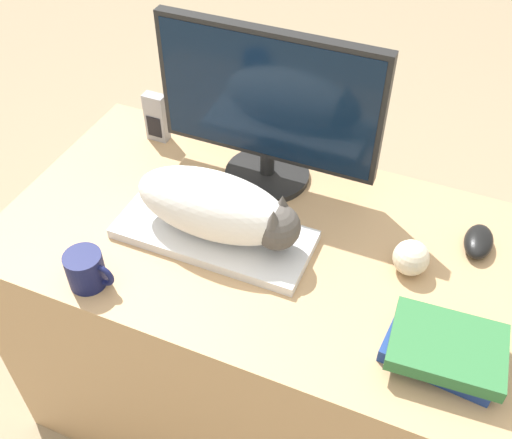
{
  "coord_description": "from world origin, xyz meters",
  "views": [
    {
      "loc": [
        0.28,
        -0.55,
        1.72
      ],
      "look_at": [
        -0.09,
        0.33,
        0.8
      ],
      "focal_mm": 42.0,
      "sensor_mm": 36.0,
      "label": 1
    }
  ],
  "objects_px": {
    "monitor": "(268,106)",
    "phone": "(156,118)",
    "cat": "(220,208)",
    "computer_mouse": "(479,241)",
    "coffee_mug": "(87,270)",
    "book_stack": "(445,349)",
    "baseball": "(411,258)",
    "keyboard": "(214,234)"
  },
  "relations": [
    {
      "from": "computer_mouse",
      "to": "baseball",
      "type": "distance_m",
      "value": 0.18
    },
    {
      "from": "monitor",
      "to": "phone",
      "type": "xyz_separation_m",
      "value": [
        -0.34,
        0.04,
        -0.15
      ]
    },
    {
      "from": "computer_mouse",
      "to": "keyboard",
      "type": "bearing_deg",
      "value": -160.05
    },
    {
      "from": "monitor",
      "to": "book_stack",
      "type": "height_order",
      "value": "monitor"
    },
    {
      "from": "book_stack",
      "to": "coffee_mug",
      "type": "bearing_deg",
      "value": -172.01
    },
    {
      "from": "computer_mouse",
      "to": "coffee_mug",
      "type": "xyz_separation_m",
      "value": [
        -0.74,
        -0.42,
        0.02
      ]
    },
    {
      "from": "computer_mouse",
      "to": "book_stack",
      "type": "bearing_deg",
      "value": -93.45
    },
    {
      "from": "monitor",
      "to": "coffee_mug",
      "type": "bearing_deg",
      "value": -114.5
    },
    {
      "from": "cat",
      "to": "coffee_mug",
      "type": "xyz_separation_m",
      "value": [
        -0.2,
        -0.22,
        -0.06
      ]
    },
    {
      "from": "cat",
      "to": "phone",
      "type": "bearing_deg",
      "value": 138.62
    },
    {
      "from": "cat",
      "to": "computer_mouse",
      "type": "height_order",
      "value": "cat"
    },
    {
      "from": "coffee_mug",
      "to": "book_stack",
      "type": "bearing_deg",
      "value": 7.99
    },
    {
      "from": "monitor",
      "to": "computer_mouse",
      "type": "height_order",
      "value": "monitor"
    },
    {
      "from": "phone",
      "to": "baseball",
      "type": "bearing_deg",
      "value": -15.88
    },
    {
      "from": "monitor",
      "to": "baseball",
      "type": "xyz_separation_m",
      "value": [
        0.4,
        -0.17,
        -0.18
      ]
    },
    {
      "from": "computer_mouse",
      "to": "coffee_mug",
      "type": "height_order",
      "value": "coffee_mug"
    },
    {
      "from": "computer_mouse",
      "to": "phone",
      "type": "bearing_deg",
      "value": 174.44
    },
    {
      "from": "computer_mouse",
      "to": "book_stack",
      "type": "distance_m",
      "value": 0.32
    },
    {
      "from": "computer_mouse",
      "to": "baseball",
      "type": "bearing_deg",
      "value": -135.43
    },
    {
      "from": "coffee_mug",
      "to": "phone",
      "type": "relative_size",
      "value": 0.8
    },
    {
      "from": "keyboard",
      "to": "phone",
      "type": "xyz_separation_m",
      "value": [
        -0.31,
        0.29,
        0.06
      ]
    },
    {
      "from": "coffee_mug",
      "to": "book_stack",
      "type": "relative_size",
      "value": 0.49
    },
    {
      "from": "computer_mouse",
      "to": "book_stack",
      "type": "relative_size",
      "value": 0.48
    },
    {
      "from": "keyboard",
      "to": "cat",
      "type": "height_order",
      "value": "cat"
    },
    {
      "from": "coffee_mug",
      "to": "baseball",
      "type": "xyz_separation_m",
      "value": [
        0.61,
        0.3,
        -0.0
      ]
    },
    {
      "from": "keyboard",
      "to": "book_stack",
      "type": "bearing_deg",
      "value": -12.7
    },
    {
      "from": "monitor",
      "to": "baseball",
      "type": "bearing_deg",
      "value": -23.01
    },
    {
      "from": "baseball",
      "to": "phone",
      "type": "relative_size",
      "value": 0.57
    },
    {
      "from": "coffee_mug",
      "to": "phone",
      "type": "xyz_separation_m",
      "value": [
        -0.12,
        0.51,
        0.03
      ]
    },
    {
      "from": "keyboard",
      "to": "phone",
      "type": "relative_size",
      "value": 3.29
    },
    {
      "from": "book_stack",
      "to": "phone",
      "type": "bearing_deg",
      "value": 154.25
    },
    {
      "from": "computer_mouse",
      "to": "coffee_mug",
      "type": "relative_size",
      "value": 0.98
    },
    {
      "from": "keyboard",
      "to": "computer_mouse",
      "type": "height_order",
      "value": "computer_mouse"
    },
    {
      "from": "monitor",
      "to": "coffee_mug",
      "type": "distance_m",
      "value": 0.54
    },
    {
      "from": "monitor",
      "to": "coffee_mug",
      "type": "height_order",
      "value": "monitor"
    },
    {
      "from": "monitor",
      "to": "keyboard",
      "type": "bearing_deg",
      "value": -96.63
    },
    {
      "from": "computer_mouse",
      "to": "baseball",
      "type": "height_order",
      "value": "baseball"
    },
    {
      "from": "cat",
      "to": "phone",
      "type": "relative_size",
      "value": 2.8
    },
    {
      "from": "cat",
      "to": "coffee_mug",
      "type": "height_order",
      "value": "cat"
    },
    {
      "from": "computer_mouse",
      "to": "cat",
      "type": "bearing_deg",
      "value": -159.44
    },
    {
      "from": "monitor",
      "to": "coffee_mug",
      "type": "relative_size",
      "value": 4.95
    },
    {
      "from": "keyboard",
      "to": "coffee_mug",
      "type": "relative_size",
      "value": 4.11
    }
  ]
}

